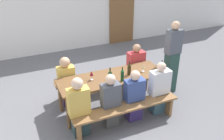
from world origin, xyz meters
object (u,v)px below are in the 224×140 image
(bench_near, at_px, (126,110))
(wine_bottle_3, at_px, (110,77))
(wine_bottle_1, at_px, (161,69))
(wine_bottle_0, at_px, (122,75))
(wine_glass_1, at_px, (91,74))
(seated_guest_far_1, at_px, (136,68))
(seated_guest_near_2, at_px, (134,97))
(bench_far, at_px, (100,79))
(seated_guest_far_0, at_px, (67,82))
(wine_bottle_2, at_px, (129,69))
(tasting_table, at_px, (112,80))
(wooden_door, at_px, (122,13))
(standing_host, at_px, (172,59))
(seated_guest_near_0, at_px, (79,108))
(wine_glass_0, at_px, (143,67))
(seated_guest_near_3, at_px, (159,89))
(seated_guest_near_1, at_px, (111,102))

(bench_near, height_order, wine_bottle_3, wine_bottle_3)
(wine_bottle_1, bearing_deg, wine_bottle_0, 175.36)
(wine_bottle_0, height_order, wine_glass_1, wine_bottle_0)
(seated_guest_far_1, bearing_deg, seated_guest_near_2, -30.19)
(wine_bottle_3, bearing_deg, wine_bottle_1, -5.89)
(bench_far, distance_m, seated_guest_far_0, 0.86)
(wine_bottle_2, height_order, seated_guest_near_2, seated_guest_near_2)
(tasting_table, height_order, bench_far, tasting_table)
(wooden_door, relative_size, bench_far, 0.99)
(wooden_door, relative_size, wine_bottle_2, 6.96)
(seated_guest_near_2, relative_size, standing_host, 0.63)
(tasting_table, height_order, wine_bottle_3, wine_bottle_3)
(wooden_door, height_order, seated_guest_near_0, wooden_door)
(wine_bottle_2, relative_size, seated_guest_near_2, 0.28)
(tasting_table, relative_size, standing_host, 1.30)
(seated_guest_near_2, height_order, seated_guest_far_1, seated_guest_far_1)
(wine_bottle_1, bearing_deg, standing_host, 35.44)
(seated_guest_near_2, distance_m, seated_guest_far_0, 1.49)
(seated_guest_far_0, distance_m, seated_guest_far_1, 1.67)
(bench_far, bearing_deg, tasting_table, -90.00)
(bench_near, xyz_separation_m, wine_bottle_0, (0.12, 0.44, 0.51))
(wooden_door, height_order, standing_host, wooden_door)
(wine_bottle_2, relative_size, wine_glass_1, 1.57)
(seated_guest_far_1, bearing_deg, wine_bottle_3, -53.88)
(tasting_table, height_order, wine_glass_0, wine_glass_0)
(seated_guest_near_3, bearing_deg, bench_near, 100.42)
(wine_bottle_1, relative_size, seated_guest_near_2, 0.28)
(wine_bottle_0, height_order, wine_bottle_1, wine_bottle_1)
(seated_guest_far_1, bearing_deg, wine_bottle_2, -40.13)
(wooden_door, relative_size, seated_guest_far_1, 1.85)
(wine_bottle_1, height_order, seated_guest_near_1, seated_guest_near_1)
(wine_bottle_3, xyz_separation_m, standing_host, (1.65, 0.27, -0.03))
(wooden_door, bearing_deg, seated_guest_near_3, -105.47)
(tasting_table, height_order, wine_bottle_1, wine_bottle_1)
(wine_bottle_0, xyz_separation_m, wine_bottle_2, (0.24, 0.18, 0.00))
(wooden_door, height_order, bench_near, wooden_door)
(wine_bottle_2, height_order, seated_guest_far_1, seated_guest_far_1)
(bench_far, bearing_deg, wine_bottle_1, -44.74)
(wine_bottle_1, relative_size, seated_guest_far_1, 0.27)
(wooden_door, relative_size, seated_guest_far_0, 1.88)
(seated_guest_near_0, bearing_deg, wine_bottle_2, -69.45)
(wine_bottle_3, bearing_deg, tasting_table, 56.66)
(wine_bottle_2, relative_size, standing_host, 0.18)
(wooden_door, xyz_separation_m, seated_guest_far_0, (-2.76, -3.00, -0.51))
(wine_glass_1, relative_size, seated_guest_near_1, 0.17)
(wine_bottle_0, distance_m, standing_host, 1.45)
(bench_near, distance_m, wine_bottle_2, 0.87)
(wooden_door, height_order, tasting_table, wooden_door)
(wine_glass_0, xyz_separation_m, seated_guest_near_3, (0.12, -0.46, -0.33))
(wine_bottle_3, bearing_deg, seated_guest_far_1, 36.12)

